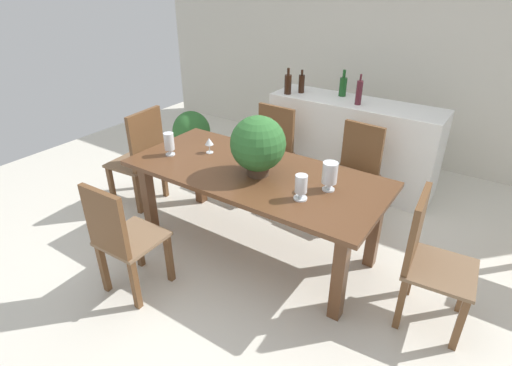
% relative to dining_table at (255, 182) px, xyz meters
% --- Properties ---
extents(ground_plane, '(7.04, 7.04, 0.00)m').
position_rel_dining_table_xyz_m(ground_plane, '(0.00, -0.02, -0.64)').
color(ground_plane, silver).
extents(back_wall, '(6.40, 0.10, 2.60)m').
position_rel_dining_table_xyz_m(back_wall, '(0.00, 2.58, 0.66)').
color(back_wall, beige).
rests_on(back_wall, ground).
extents(dining_table, '(2.08, 0.94, 0.74)m').
position_rel_dining_table_xyz_m(dining_table, '(0.00, 0.00, 0.00)').
color(dining_table, brown).
rests_on(dining_table, ground).
extents(chair_far_right, '(0.46, 0.46, 0.91)m').
position_rel_dining_table_xyz_m(chair_far_right, '(0.47, 0.98, -0.14)').
color(chair_far_right, brown).
rests_on(chair_far_right, ground).
extents(chair_far_left, '(0.48, 0.43, 0.91)m').
position_rel_dining_table_xyz_m(chair_far_left, '(-0.46, 0.98, -0.13)').
color(chair_far_left, brown).
rests_on(chair_far_left, ground).
extents(chair_near_left, '(0.42, 0.43, 0.92)m').
position_rel_dining_table_xyz_m(chair_near_left, '(-0.46, -0.98, -0.14)').
color(chair_near_left, brown).
rests_on(chair_near_left, ground).
extents(chair_foot_end, '(0.46, 0.47, 0.94)m').
position_rel_dining_table_xyz_m(chair_foot_end, '(1.36, -0.01, -0.12)').
color(chair_foot_end, brown).
rests_on(chair_foot_end, ground).
extents(chair_head_end, '(0.47, 0.49, 1.00)m').
position_rel_dining_table_xyz_m(chair_head_end, '(-1.35, 0.01, -0.10)').
color(chair_head_end, brown).
rests_on(chair_head_end, ground).
extents(flower_centerpiece, '(0.42, 0.42, 0.47)m').
position_rel_dining_table_xyz_m(flower_centerpiece, '(0.05, -0.03, 0.35)').
color(flower_centerpiece, '#4C3828').
rests_on(flower_centerpiece, dining_table).
extents(crystal_vase_left, '(0.11, 0.11, 0.22)m').
position_rel_dining_table_xyz_m(crystal_vase_left, '(0.61, 0.05, 0.23)').
color(crystal_vase_left, silver).
rests_on(crystal_vase_left, dining_table).
extents(crystal_vase_center_near, '(0.09, 0.09, 0.20)m').
position_rel_dining_table_xyz_m(crystal_vase_center_near, '(-0.78, -0.15, 0.22)').
color(crystal_vase_center_near, silver).
rests_on(crystal_vase_center_near, dining_table).
extents(crystal_vase_right, '(0.10, 0.10, 0.18)m').
position_rel_dining_table_xyz_m(crystal_vase_right, '(0.51, -0.18, 0.21)').
color(crystal_vase_right, silver).
rests_on(crystal_vase_right, dining_table).
extents(wine_glass, '(0.07, 0.07, 0.14)m').
position_rel_dining_table_xyz_m(wine_glass, '(-0.53, 0.08, 0.20)').
color(wine_glass, silver).
rests_on(wine_glass, dining_table).
extents(kitchen_counter, '(1.80, 0.52, 0.94)m').
position_rel_dining_table_xyz_m(kitchen_counter, '(0.19, 1.59, -0.17)').
color(kitchen_counter, white).
rests_on(kitchen_counter, ground).
extents(wine_bottle_clear, '(0.07, 0.07, 0.25)m').
position_rel_dining_table_xyz_m(wine_bottle_clear, '(-0.44, 1.56, 0.40)').
color(wine_bottle_clear, black).
rests_on(wine_bottle_clear, kitchen_counter).
extents(wine_bottle_tall, '(0.06, 0.06, 0.30)m').
position_rel_dining_table_xyz_m(wine_bottle_tall, '(0.24, 1.50, 0.43)').
color(wine_bottle_tall, '#511E28').
rests_on(wine_bottle_tall, kitchen_counter).
extents(wine_bottle_amber, '(0.08, 0.08, 0.28)m').
position_rel_dining_table_xyz_m(wine_bottle_amber, '(-0.01, 1.69, 0.41)').
color(wine_bottle_amber, '#194C1E').
rests_on(wine_bottle_amber, kitchen_counter).
extents(wine_bottle_dark, '(0.08, 0.08, 0.28)m').
position_rel_dining_table_xyz_m(wine_bottle_dark, '(-0.54, 1.44, 0.41)').
color(wine_bottle_dark, black).
rests_on(wine_bottle_dark, kitchen_counter).
extents(potted_plant_floor, '(0.47, 0.47, 0.59)m').
position_rel_dining_table_xyz_m(potted_plant_floor, '(-1.75, 1.15, -0.32)').
color(potted_plant_floor, brown).
rests_on(potted_plant_floor, ground).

